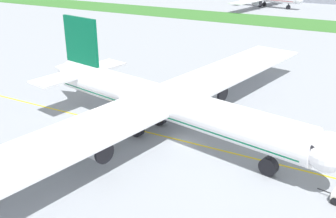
# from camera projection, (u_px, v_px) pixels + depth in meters

# --- Properties ---
(ground_plane) EXTENTS (600.00, 600.00, 0.00)m
(ground_plane) POSITION_uv_depth(u_px,v_px,m) (184.00, 142.00, 57.44)
(ground_plane) COLOR #9399A0
(ground_plane) RESTS_ON ground
(apron_taxi_line) EXTENTS (280.00, 0.36, 0.01)m
(apron_taxi_line) POSITION_uv_depth(u_px,v_px,m) (185.00, 141.00, 57.60)
(apron_taxi_line) COLOR yellow
(apron_taxi_line) RESTS_ON ground
(grass_median_strip) EXTENTS (320.00, 24.00, 0.10)m
(grass_median_strip) POSITION_uv_depth(u_px,v_px,m) (312.00, 25.00, 143.39)
(grass_median_strip) COLOR #38722D
(grass_median_strip) RESTS_ON ground
(airliner_foreground) EXTENTS (52.23, 84.64, 15.93)m
(airliner_foreground) POSITION_uv_depth(u_px,v_px,m) (161.00, 102.00, 57.49)
(airliner_foreground) COLOR white
(airliner_foreground) RESTS_ON ground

